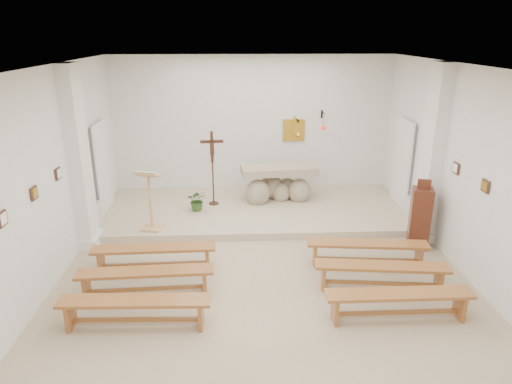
{
  "coord_description": "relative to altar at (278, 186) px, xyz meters",
  "views": [
    {
      "loc": [
        -0.45,
        -6.39,
        4.0
      ],
      "look_at": [
        -0.07,
        1.6,
        1.19
      ],
      "focal_mm": 32.0,
      "sensor_mm": 36.0,
      "label": 1
    }
  ],
  "objects": [
    {
      "name": "ground",
      "position": [
        -0.57,
        -3.97,
        -0.5
      ],
      "size": [
        7.0,
        10.0,
        0.0
      ],
      "primitive_type": "cube",
      "color": "tan",
      "rests_on": "ground"
    },
    {
      "name": "wall_left",
      "position": [
        -4.06,
        -3.97,
        1.25
      ],
      "size": [
        0.02,
        10.0,
        3.5
      ],
      "primitive_type": "cube",
      "color": "white",
      "rests_on": "ground"
    },
    {
      "name": "wall_right",
      "position": [
        2.92,
        -3.97,
        1.25
      ],
      "size": [
        0.02,
        10.0,
        3.5
      ],
      "primitive_type": "cube",
      "color": "white",
      "rests_on": "ground"
    },
    {
      "name": "wall_back",
      "position": [
        -0.57,
        1.02,
        1.25
      ],
      "size": [
        7.0,
        0.02,
        3.5
      ],
      "primitive_type": "cube",
      "color": "white",
      "rests_on": "ground"
    },
    {
      "name": "ceiling",
      "position": [
        -0.57,
        -3.97,
        2.99
      ],
      "size": [
        7.0,
        10.0,
        0.02
      ],
      "primitive_type": "cube",
      "color": "silver",
      "rests_on": "wall_back"
    },
    {
      "name": "sanctuary_platform",
      "position": [
        -0.57,
        -0.47,
        -0.43
      ],
      "size": [
        6.98,
        3.0,
        0.15
      ],
      "primitive_type": "cube",
      "color": "#B9A78E",
      "rests_on": "ground"
    },
    {
      "name": "pilaster_left",
      "position": [
        -3.94,
        -1.97,
        1.25
      ],
      "size": [
        0.26,
        0.55,
        3.5
      ],
      "primitive_type": "cube",
      "color": "white",
      "rests_on": "ground"
    },
    {
      "name": "pilaster_right",
      "position": [
        2.8,
        -1.97,
        1.25
      ],
      "size": [
        0.26,
        0.55,
        3.5
      ],
      "primitive_type": "cube",
      "color": "white",
      "rests_on": "ground"
    },
    {
      "name": "gold_wall_relief",
      "position": [
        0.48,
        0.99,
        1.15
      ],
      "size": [
        0.55,
        0.04,
        0.55
      ],
      "primitive_type": "cube",
      "color": "gold",
      "rests_on": "wall_back"
    },
    {
      "name": "sanctuary_lamp",
      "position": [
        1.18,
        0.74,
        1.3
      ],
      "size": [
        0.11,
        0.36,
        0.44
      ],
      "color": "black",
      "rests_on": "wall_back"
    },
    {
      "name": "station_frame_left_front",
      "position": [
        -4.04,
        -4.77,
        1.22
      ],
      "size": [
        0.03,
        0.2,
        0.2
      ],
      "primitive_type": "cube",
      "color": "#422A1D",
      "rests_on": "wall_left"
    },
    {
      "name": "station_frame_left_mid",
      "position": [
        -4.04,
        -3.77,
        1.22
      ],
      "size": [
        0.03,
        0.2,
        0.2
      ],
      "primitive_type": "cube",
      "color": "#422A1D",
      "rests_on": "wall_left"
    },
    {
      "name": "station_frame_left_rear",
      "position": [
        -4.04,
        -2.77,
        1.22
      ],
      "size": [
        0.03,
        0.2,
        0.2
      ],
      "primitive_type": "cube",
      "color": "#422A1D",
      "rests_on": "wall_left"
    },
    {
      "name": "station_frame_right_mid",
      "position": [
        2.9,
        -3.77,
        1.22
      ],
      "size": [
        0.03,
        0.2,
        0.2
      ],
      "primitive_type": "cube",
      "color": "#422A1D",
      "rests_on": "wall_right"
    },
    {
      "name": "station_frame_right_rear",
      "position": [
        2.9,
        -2.77,
        1.22
      ],
      "size": [
        0.03,
        0.2,
        0.2
      ],
      "primitive_type": "cube",
      "color": "#422A1D",
      "rests_on": "wall_right"
    },
    {
      "name": "radiator_left",
      "position": [
        -4.0,
        -1.27,
        -0.23
      ],
      "size": [
        0.1,
        0.85,
        0.52
      ],
      "primitive_type": "cube",
      "color": "silver",
      "rests_on": "ground"
    },
    {
      "name": "radiator_right",
      "position": [
        2.86,
        -1.27,
        -0.23
      ],
      "size": [
        0.1,
        0.85,
        0.52
      ],
      "primitive_type": "cube",
      "color": "silver",
      "rests_on": "ground"
    },
    {
      "name": "altar",
      "position": [
        0.0,
        0.0,
        0.0
      ],
      "size": [
        1.85,
        0.87,
        0.92
      ],
      "rotation": [
        0.0,
        0.0,
        0.1
      ],
      "color": "tan",
      "rests_on": "sanctuary_platform"
    },
    {
      "name": "lectern",
      "position": [
        -2.76,
        -1.63,
        0.29
      ],
      "size": [
        0.53,
        0.47,
        1.3
      ],
      "rotation": [
        0.0,
        0.0,
        -0.22
      ],
      "color": "tan",
      "rests_on": "sanctuary_platform"
    },
    {
      "name": "crucifix_stand",
      "position": [
        -1.54,
        -0.23,
        0.65
      ],
      "size": [
        0.53,
        0.23,
        1.74
      ],
      "rotation": [
        0.0,
        0.0,
        0.06
      ],
      "color": "#392012",
      "rests_on": "sanctuary_platform"
    },
    {
      "name": "potted_plant",
      "position": [
        -1.89,
        -0.62,
        -0.11
      ],
      "size": [
        0.45,
        0.39,
        0.49
      ],
      "primitive_type": "imported",
      "rotation": [
        0.0,
        0.0,
        -0.02
      ],
      "color": "#2D5120",
      "rests_on": "sanctuary_platform"
    },
    {
      "name": "donation_pedestal",
      "position": [
        2.53,
        -2.39,
        0.11
      ],
      "size": [
        0.46,
        0.46,
        1.4
      ],
      "rotation": [
        0.0,
        0.0,
        -0.27
      ],
      "color": "#522A17",
      "rests_on": "ground"
    },
    {
      "name": "bench_left_front",
      "position": [
        -2.47,
        -3.1,
        -0.16
      ],
      "size": [
        2.16,
        0.4,
        0.45
      ],
      "rotation": [
        0.0,
        0.0,
        0.03
      ],
      "color": "#A85D30",
      "rests_on": "ground"
    },
    {
      "name": "bench_right_front",
      "position": [
        1.32,
        -3.1,
        -0.16
      ],
      "size": [
        2.17,
        0.56,
        0.45
      ],
      "rotation": [
        0.0,
        0.0,
        -0.1
      ],
      "color": "#A85D30",
      "rests_on": "ground"
    },
    {
      "name": "bench_left_second",
      "position": [
        -2.47,
        -3.92,
        -0.16
      ],
      "size": [
        2.16,
        0.43,
        0.45
      ],
      "rotation": [
        0.0,
        0.0,
        0.04
      ],
      "color": "#A85D30",
      "rests_on": "ground"
    },
    {
      "name": "bench_right_second",
      "position": [
        1.32,
        -3.92,
        -0.16
      ],
      "size": [
        2.17,
        0.58,
        0.45
      ],
      "rotation": [
        0.0,
        0.0,
        -0.11
      ],
      "color": "#A85D30",
      "rests_on": "ground"
    },
    {
      "name": "bench_left_third",
      "position": [
        -2.47,
        -4.75,
        -0.16
      ],
      "size": [
        2.16,
        0.41,
        0.45
      ],
      "rotation": [
        0.0,
        0.0,
        -0.03
      ],
      "color": "#A85D30",
      "rests_on": "ground"
    },
    {
      "name": "bench_right_third",
      "position": [
        1.32,
        -4.75,
        -0.16
      ],
      "size": [
        2.15,
        0.34,
        0.45
      ],
      "rotation": [
        0.0,
        0.0,
        0.0
      ],
      "color": "#A85D30",
      "rests_on": "ground"
    }
  ]
}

